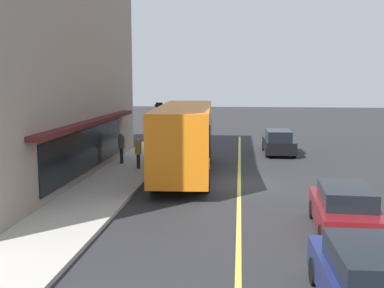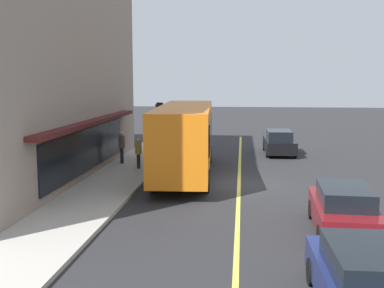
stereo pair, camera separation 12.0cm
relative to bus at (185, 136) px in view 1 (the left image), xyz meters
The scene contains 10 objects.
ground 3.80m from the bus, 122.89° to the right, with size 120.00×120.00×0.00m, color #28282B.
sidewalk 4.02m from the bus, 119.79° to the left, with size 80.00×2.84×0.15m, color #B2ADA3.
lane_centre_stripe 3.80m from the bus, 122.89° to the right, with size 36.00×0.16×0.01m, color #D8D14C.
bus is the anchor object (origin of this frame).
traffic_light 6.43m from the bus, 21.20° to the left, with size 0.30×0.52×3.20m.
car_black 9.13m from the bus, 35.25° to the right, with size 4.34×1.94×1.52m.
car_maroon 10.43m from the bus, 144.30° to the right, with size 4.39×2.03×1.52m.
car_navy 14.88m from the bus, 158.77° to the right, with size 4.32×1.91×1.52m.
pedestrian_by_curb 4.40m from the bus, 61.14° to the left, with size 0.34×0.34×1.79m.
pedestrian_waiting 2.82m from the bus, 73.51° to the left, with size 0.34×0.34×1.59m.
Camera 1 is at (-21.51, 0.02, 4.85)m, focal length 44.24 mm.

